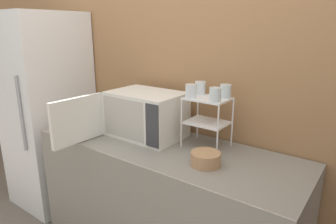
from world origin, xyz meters
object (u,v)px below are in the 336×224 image
Objects in this scene: glass_back_left at (200,88)px; bowl at (206,159)px; glass_front_left at (191,91)px; refrigerator at (48,112)px; glass_front_right at (215,95)px; dish_rack at (207,112)px; microwave at (143,115)px; glass_back_right at (226,91)px.

glass_back_left is 0.51m from bowl.
glass_front_left is 1.56m from refrigerator.
bowl is at bearing -74.18° from glass_front_right.
glass_back_left is at bearing 8.15° from refrigerator.
glass_back_left is at bearing 146.44° from dish_rack.
glass_front_right is at bearing -37.87° from dish_rack.
microwave is at bearing -176.41° from glass_front_right.
glass_back_right is 0.46m from bowl.
glass_back_left is at bearing -179.73° from glass_back_right.
refrigerator is at bearing -174.54° from dish_rack.
refrigerator reaches higher than glass_back_left.
glass_back_right is 0.50× the size of bowl.
dish_rack is 0.17m from glass_front_right.
glass_back_left reaches higher than bowl.
glass_back_right is at bearing 35.04° from glass_front_left.
glass_back_right reaches higher than microwave.
refrigerator is at bearing 176.84° from bowl.
refrigerator reaches higher than glass_front_right.
bowl is (0.23, -0.31, -0.34)m from glass_back_left.
bowl is at bearing -3.16° from refrigerator.
microwave is 8.94× the size of glass_back_right.
refrigerator is (-1.69, -0.22, -0.37)m from glass_back_right.
glass_front_left reaches higher than dish_rack.
glass_front_left is at bearing 5.82° from microwave.
microwave is 0.43× the size of refrigerator.
glass_front_right is 0.05× the size of refrigerator.
glass_front_left is 0.17m from glass_front_right.
microwave is at bearing -156.36° from glass_back_left.
glass_back_left is (0.37, 0.16, 0.21)m from microwave.
microwave is 8.94× the size of glass_front_right.
refrigerator is (-1.60, -0.15, -0.24)m from dish_rack.
dish_rack is at bearing 5.46° from refrigerator.
glass_front_right is at bearing 2.95° from refrigerator.
glass_front_right is 0.22m from glass_back_left.
glass_back_right is at bearing 0.27° from glass_back_left.
glass_front_right is (0.09, -0.07, 0.14)m from dish_rack.
bowl is at bearing -53.43° from glass_back_left.
microwave is 1.15m from refrigerator.
glass_front_right and glass_back_left have the same top height.
microwave is at bearing 2.65° from refrigerator.
glass_front_right is at bearing -1.30° from glass_front_left.
glass_front_left is at bearing 3.44° from refrigerator.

